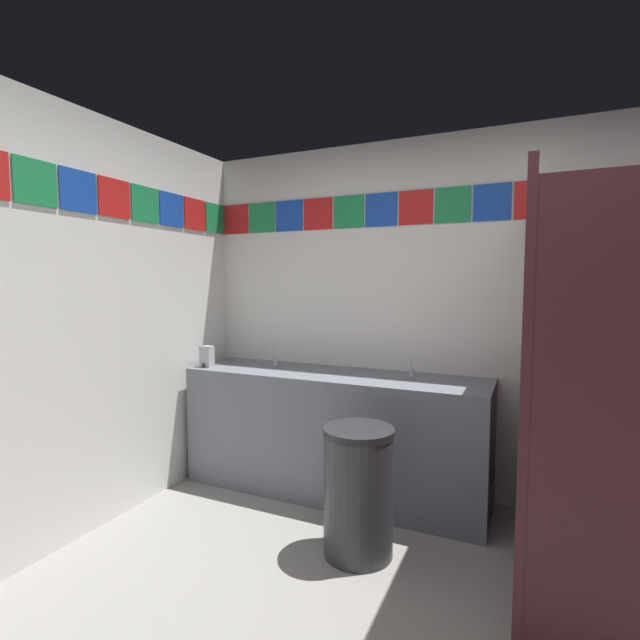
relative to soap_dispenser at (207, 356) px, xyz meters
name	(u,v)px	position (x,y,z in m)	size (l,w,h in m)	color
wall_back	(451,318)	(1.72, 0.49, 0.32)	(3.75, 0.09, 2.51)	white
wall_side	(13,330)	(-0.19, -1.31, 0.32)	(0.09, 3.53, 2.51)	white
vanity_counter	(333,432)	(0.97, 0.17, -0.50)	(2.14, 0.57, 0.87)	slate
faucet_left	(274,359)	(0.43, 0.26, -0.03)	(0.04, 0.10, 0.14)	silver
faucet_right	(411,370)	(1.51, 0.26, -0.03)	(0.04, 0.10, 0.14)	silver
soap_dispenser	(207,356)	(0.00, 0.00, 0.00)	(0.09, 0.09, 0.16)	#B7BABF
stall_divider	(566,402)	(2.38, -0.54, 0.03)	(0.92, 1.46, 1.96)	#471E23
trash_bin	(358,491)	(1.40, -0.48, -0.59)	(0.39, 0.39, 0.71)	#333338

